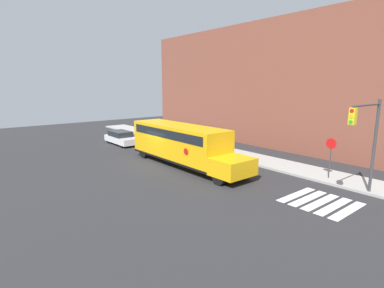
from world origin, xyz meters
TOP-DOWN VIEW (x-y plane):
  - ground_plane at (0.00, 0.00)m, footprint 60.00×60.00m
  - sidewalk_strip at (0.00, 6.50)m, footprint 44.00×3.00m
  - building_backdrop at (0.00, 13.00)m, footprint 32.00×4.00m
  - crosswalk_stripes at (12.25, 2.00)m, footprint 3.30×3.20m
  - school_bus at (1.71, 0.88)m, footprint 11.36×2.57m
  - parked_car at (-8.75, 1.02)m, footprint 4.59×1.81m
  - stop_sign at (10.67, 5.96)m, footprint 0.67×0.10m
  - traffic_light at (13.34, 4.21)m, footprint 0.28×3.38m

SIDE VIEW (x-z plane):
  - ground_plane at x=0.00m, z-range 0.00..0.00m
  - crosswalk_stripes at x=12.25m, z-range 0.00..0.01m
  - sidewalk_strip at x=0.00m, z-range 0.00..0.15m
  - parked_car at x=-8.75m, z-range 0.00..1.36m
  - school_bus at x=1.71m, z-range 0.23..3.27m
  - stop_sign at x=10.67m, z-range 0.42..3.17m
  - traffic_light at x=13.34m, z-range 0.88..6.18m
  - building_backdrop at x=0.00m, z-range 0.00..12.03m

